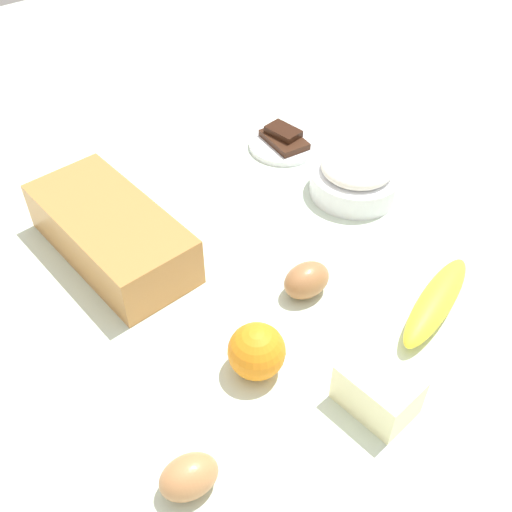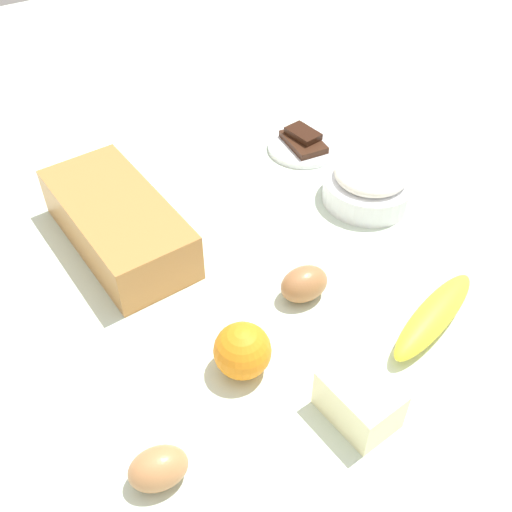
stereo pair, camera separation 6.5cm
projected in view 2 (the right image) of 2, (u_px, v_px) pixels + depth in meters
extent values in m
cube|color=silver|center=(256.00, 280.00, 0.89)|extent=(2.40, 2.40, 0.02)
cube|color=#B77A3D|center=(118.00, 223.00, 0.91)|extent=(0.29, 0.15, 0.08)
cube|color=black|center=(118.00, 221.00, 0.90)|extent=(0.28, 0.14, 0.07)
cylinder|color=white|center=(368.00, 189.00, 1.00)|extent=(0.15, 0.15, 0.04)
torus|color=white|center=(370.00, 180.00, 0.99)|extent=(0.15, 0.15, 0.01)
ellipsoid|color=white|center=(371.00, 173.00, 0.98)|extent=(0.12, 0.12, 0.04)
ellipsoid|color=yellow|center=(434.00, 316.00, 0.80)|extent=(0.10, 0.19, 0.04)
sphere|color=orange|center=(242.00, 351.00, 0.74)|extent=(0.07, 0.07, 0.07)
cube|color=#F4EDB2|center=(359.00, 400.00, 0.70)|extent=(0.10, 0.07, 0.06)
ellipsoid|color=#A36E42|center=(304.00, 284.00, 0.84)|extent=(0.05, 0.07, 0.05)
ellipsoid|color=#B87C4B|center=(158.00, 468.00, 0.64)|extent=(0.06, 0.07, 0.05)
cylinder|color=white|center=(303.00, 147.00, 1.11)|extent=(0.13, 0.13, 0.01)
cube|color=#381E11|center=(303.00, 142.00, 1.11)|extent=(0.10, 0.06, 0.01)
cube|color=black|center=(303.00, 134.00, 1.11)|extent=(0.07, 0.05, 0.01)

